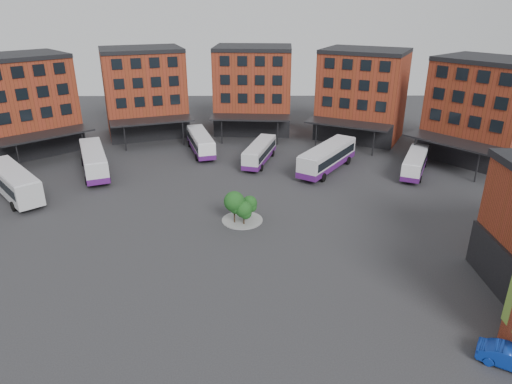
{
  "coord_description": "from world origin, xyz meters",
  "views": [
    {
      "loc": [
        3.16,
        -31.95,
        22.12
      ],
      "look_at": [
        3.47,
        10.48,
        4.0
      ],
      "focal_mm": 32.0,
      "sensor_mm": 36.0,
      "label": 1
    }
  ],
  "objects_px": {
    "bus_d": "(260,152)",
    "bus_f": "(415,163)",
    "tree_island": "(241,206)",
    "bus_e": "(327,157)",
    "bus_c": "(201,142)",
    "bus_a": "(13,181)",
    "bus_b": "(94,160)"
  },
  "relations": [
    {
      "from": "bus_d",
      "to": "bus_f",
      "type": "relative_size",
      "value": 1.04
    },
    {
      "from": "tree_island",
      "to": "bus_f",
      "type": "relative_size",
      "value": 0.43
    },
    {
      "from": "tree_island",
      "to": "bus_e",
      "type": "xyz_separation_m",
      "value": [
        11.54,
        15.86,
        0.03
      ]
    },
    {
      "from": "tree_island",
      "to": "bus_c",
      "type": "xyz_separation_m",
      "value": [
        -6.74,
        23.9,
        -0.2
      ]
    },
    {
      "from": "bus_a",
      "to": "bus_b",
      "type": "xyz_separation_m",
      "value": [
        7.01,
        7.98,
        -0.24
      ]
    },
    {
      "from": "bus_c",
      "to": "bus_d",
      "type": "height_order",
      "value": "bus_c"
    },
    {
      "from": "bus_d",
      "to": "bus_b",
      "type": "bearing_deg",
      "value": -153.19
    },
    {
      "from": "bus_e",
      "to": "bus_f",
      "type": "height_order",
      "value": "bus_e"
    },
    {
      "from": "bus_c",
      "to": "bus_a",
      "type": "bearing_deg",
      "value": -156.61
    },
    {
      "from": "bus_a",
      "to": "bus_f",
      "type": "height_order",
      "value": "bus_a"
    },
    {
      "from": "bus_a",
      "to": "bus_b",
      "type": "distance_m",
      "value": 10.63
    },
    {
      "from": "tree_island",
      "to": "bus_e",
      "type": "bearing_deg",
      "value": 53.96
    },
    {
      "from": "bus_a",
      "to": "bus_d",
      "type": "distance_m",
      "value": 31.94
    },
    {
      "from": "bus_c",
      "to": "bus_f",
      "type": "bearing_deg",
      "value": -33.24
    },
    {
      "from": "bus_e",
      "to": "bus_a",
      "type": "bearing_deg",
      "value": -133.04
    },
    {
      "from": "bus_e",
      "to": "bus_b",
      "type": "bearing_deg",
      "value": -144.33
    },
    {
      "from": "bus_b",
      "to": "bus_f",
      "type": "relative_size",
      "value": 1.21
    },
    {
      "from": "tree_island",
      "to": "bus_c",
      "type": "distance_m",
      "value": 24.83
    },
    {
      "from": "bus_e",
      "to": "bus_f",
      "type": "bearing_deg",
      "value": 28.18
    },
    {
      "from": "bus_c",
      "to": "bus_e",
      "type": "height_order",
      "value": "bus_e"
    },
    {
      "from": "bus_f",
      "to": "bus_c",
      "type": "bearing_deg",
      "value": -171.98
    },
    {
      "from": "bus_d",
      "to": "bus_f",
      "type": "height_order",
      "value": "bus_d"
    },
    {
      "from": "bus_a",
      "to": "bus_c",
      "type": "xyz_separation_m",
      "value": [
        20.49,
        16.9,
        -0.41
      ]
    },
    {
      "from": "bus_c",
      "to": "bus_f",
      "type": "height_order",
      "value": "bus_c"
    },
    {
      "from": "tree_island",
      "to": "bus_b",
      "type": "distance_m",
      "value": 25.16
    },
    {
      "from": "bus_e",
      "to": "bus_f",
      "type": "xyz_separation_m",
      "value": [
        11.75,
        -1.21,
        -0.37
      ]
    },
    {
      "from": "bus_a",
      "to": "bus_e",
      "type": "relative_size",
      "value": 0.93
    },
    {
      "from": "bus_b",
      "to": "bus_c",
      "type": "relative_size",
      "value": 1.09
    },
    {
      "from": "tree_island",
      "to": "bus_c",
      "type": "relative_size",
      "value": 0.39
    },
    {
      "from": "bus_d",
      "to": "bus_c",
      "type": "bearing_deg",
      "value": 168.72
    },
    {
      "from": "bus_c",
      "to": "bus_d",
      "type": "bearing_deg",
      "value": -43.49
    },
    {
      "from": "bus_b",
      "to": "bus_d",
      "type": "bearing_deg",
      "value": -11.35
    }
  ]
}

